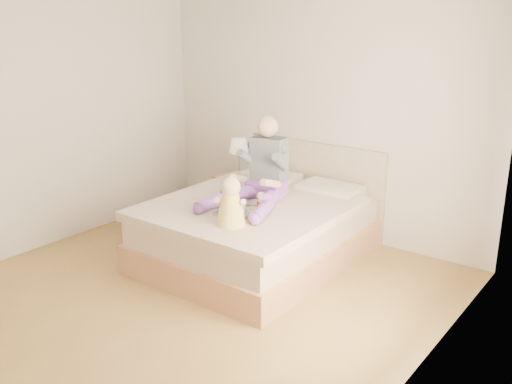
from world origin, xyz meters
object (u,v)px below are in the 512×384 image
Objects in this scene: baby at (231,205)px; tray at (241,209)px; bed at (261,227)px; nightstand at (234,196)px; adult at (261,176)px.

tray is at bearing 84.14° from baby.
nightstand is (-1.00, 0.80, -0.07)m from bed.
bed is 1.28m from nightstand.
baby reaches higher than nightstand.
nightstand is at bearing 141.48° from bed.
bed is 5.11× the size of baby.
adult reaches higher than baby.
baby is at bearing -47.61° from nightstand.
bed reaches higher than nightstand.
baby is (0.12, -0.30, 0.15)m from tray.
bed reaches higher than tray.
baby is (0.21, -0.72, 0.47)m from bed.
adult is at bearing 83.72° from tray.
bed is at bearing -34.69° from nightstand.
tray is at bearing -78.50° from bed.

